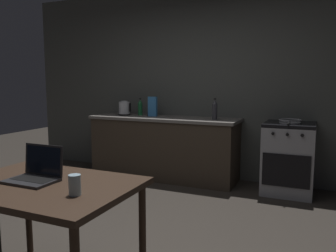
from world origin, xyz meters
TOP-DOWN VIEW (x-y plane):
  - ground_plane at (0.00, 0.00)m, footprint 12.00×12.00m
  - back_wall at (0.30, 2.30)m, footprint 6.40×0.10m
  - kitchen_counter at (-0.45, 1.95)m, footprint 2.16×0.64m
  - stove_oven at (1.26, 1.95)m, footprint 0.60×0.62m
  - dining_table at (-0.01, -0.87)m, footprint 1.17×0.83m
  - laptop at (-0.09, -0.85)m, footprint 0.32×0.24m
  - electric_kettle at (-1.10, 1.95)m, footprint 0.20×0.17m
  - bottle at (0.31, 1.90)m, footprint 0.07×0.07m
  - frying_pan at (1.26, 1.92)m, footprint 0.27×0.44m
  - drinking_glass at (0.33, -0.98)m, footprint 0.07×0.07m
  - cereal_box at (-0.64, 1.97)m, footprint 0.13×0.05m
  - bottle_b at (-0.88, 2.03)m, footprint 0.07×0.07m

SIDE VIEW (x-z plane):
  - ground_plane at x=0.00m, z-range 0.00..0.00m
  - stove_oven at x=1.26m, z-range 0.00..0.88m
  - kitchen_counter at x=-0.45m, z-range 0.00..0.89m
  - dining_table at x=-0.01m, z-range 0.29..1.04m
  - laptop at x=-0.09m, z-range 0.68..0.90m
  - drinking_glass at x=0.33m, z-range 0.74..0.86m
  - frying_pan at x=1.26m, z-range 0.89..0.93m
  - electric_kettle at x=-1.10m, z-range 0.88..1.10m
  - bottle_b at x=-0.88m, z-range 0.88..1.13m
  - bottle at x=0.31m, z-range 0.88..1.16m
  - cereal_box at x=-0.64m, z-range 0.88..1.17m
  - back_wall at x=0.30m, z-range 0.00..2.73m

